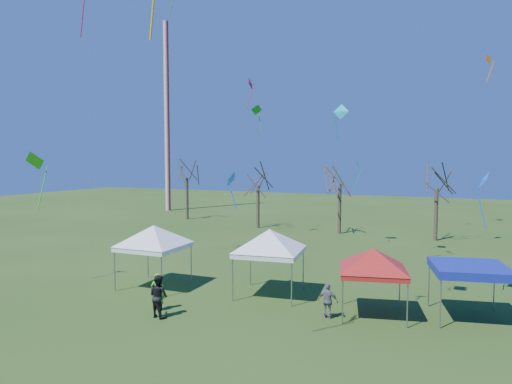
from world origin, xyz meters
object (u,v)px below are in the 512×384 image
tree_1 (258,171)px  tree_0 (187,163)px  tent_white_west (154,230)px  person_grey (328,301)px  tree_3 (437,170)px  tent_red (373,253)px  tent_white_mid (269,234)px  person_green (158,292)px  radio_mast (167,117)px  person_dark (159,296)px  tree_2 (340,166)px  tent_blue (470,269)px

tree_1 → tree_0: bearing=164.8°
tent_white_west → person_grey: bearing=-6.1°
tree_3 → tent_red: (-1.90, -21.16, -3.24)m
tent_white_mid → person_green: tent_white_mid is taller
radio_mast → tent_red: 45.76m
tree_0 → tent_white_mid: size_ratio=1.89×
person_grey → person_dark: bearing=26.6°
tree_0 → tree_3: 27.09m
tree_3 → tent_white_west: (-13.62, -21.25, -2.91)m
tree_2 → person_grey: size_ratio=5.26×
tree_2 → person_green: size_ratio=4.70×
tree_0 → tent_white_west: size_ratio=1.90×
tent_red → tent_blue: 4.17m
person_dark → tree_3: bearing=-98.6°
tent_white_west → tent_red: tent_white_west is taller
tent_blue → person_dark: size_ratio=1.91×
radio_mast → tent_white_west: (20.41, -31.21, -9.34)m
tree_2 → tent_blue: bearing=-62.8°
tree_2 → tent_white_west: 22.43m
tree_0 → tent_blue: bearing=-38.8°
tree_0 → tent_white_mid: (19.62, -23.50, -3.29)m
tree_1 → tent_blue: tree_1 is taller
radio_mast → person_dark: radio_mast is taller
tent_white_mid → tent_red: tent_white_mid is taller
radio_mast → tree_2: bearing=-20.6°
tree_3 → tree_2: bearing=177.7°
radio_mast → tree_1: (17.23, -9.35, -6.71)m
tree_1 → tent_white_mid: bearing=-65.3°
tree_1 → tent_white_west: tree_1 is taller
tent_white_west → tent_blue: 15.74m
person_grey → tree_0: bearing=-43.4°
radio_mast → person_green: (22.90, -34.36, -11.63)m
tent_blue → radio_mast: bearing=140.3°
tree_2 → tent_red: 22.72m
tent_red → person_green: size_ratio=2.24×
tree_3 → person_grey: 23.22m
radio_mast → tree_3: bearing=-16.3°
tree_1 → tent_white_west: (3.18, -21.86, -2.63)m
tent_white_west → tree_3: bearing=57.3°
tree_2 → tent_white_west: (-5.22, -21.59, -3.13)m
tree_2 → person_grey: 23.79m
radio_mast → tent_blue: radio_mast is taller
tree_1 → tent_white_west: size_ratio=1.70×
person_grey → person_green: 7.79m
radio_mast → tent_blue: 47.97m
tree_1 → radio_mast: bearing=151.5°
radio_mast → tent_red: radio_mast is taller
tree_2 → person_green: (-2.73, -24.73, -5.42)m
tent_white_west → person_grey: 10.33m
tree_2 → tent_red: (6.50, -21.49, -3.45)m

